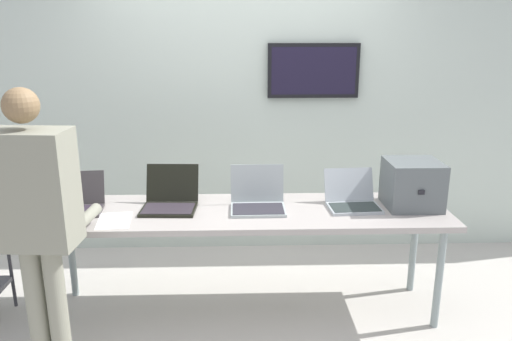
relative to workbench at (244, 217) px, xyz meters
name	(u,v)px	position (x,y,z in m)	size (l,w,h in m)	color
ground	(245,312)	(0.00, 0.00, -0.74)	(8.00, 8.00, 0.04)	beige
back_wall	(244,114)	(0.01, 1.13, 0.53)	(8.00, 0.11, 2.47)	silver
workbench	(244,217)	(0.00, 0.00, 0.00)	(2.78, 0.70, 0.77)	#A8A19A
equipment_box	(412,184)	(1.16, 0.04, 0.22)	(0.36, 0.36, 0.32)	#5A6263
laptop_station_0	(76,202)	(-1.15, 0.04, 0.11)	(0.38, 0.34, 0.24)	#3C383A
laptop_station_1	(170,199)	(-0.51, 0.07, 0.11)	(0.38, 0.38, 0.27)	black
laptop_station_2	(258,199)	(0.09, 0.04, 0.12)	(0.37, 0.32, 0.28)	#AAB4B4
laptop_station_3	(352,199)	(0.75, 0.05, 0.11)	(0.37, 0.35, 0.24)	#A9B2B7
person	(35,210)	(-1.14, -0.62, 0.30)	(0.46, 0.61, 1.68)	gray
paper_sheet	(114,221)	(-0.84, -0.17, 0.05)	(0.24, 0.32, 0.00)	white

